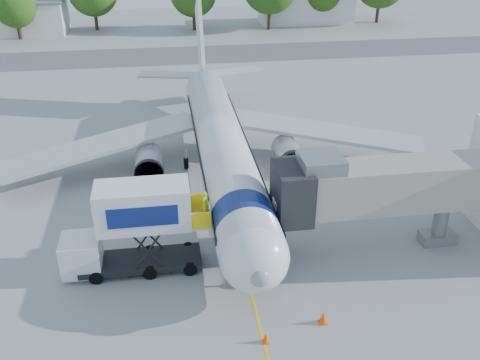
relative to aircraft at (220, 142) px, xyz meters
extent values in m
plane|color=#9A9A97|center=(0.00, -4.12, -2.95)|extent=(160.00, 160.00, 0.00)
cube|color=yellow|center=(0.00, -4.12, -2.94)|extent=(0.15, 70.00, 0.01)
cube|color=#59595B|center=(0.00, 37.88, -2.94)|extent=(120.00, 10.00, 0.01)
cylinder|color=silver|center=(0.00, -1.12, 0.05)|extent=(3.70, 28.00, 3.70)
sphere|color=silver|center=(0.00, -15.12, 0.05)|extent=(3.70, 3.70, 3.70)
sphere|color=gray|center=(0.00, -16.67, 0.05)|extent=(1.10, 1.10, 1.10)
cone|color=silver|center=(0.00, 15.88, 0.05)|extent=(3.70, 6.00, 3.70)
cube|color=silver|center=(0.00, 16.88, 4.25)|extent=(0.35, 7.26, 8.29)
cube|color=#AEB1B3|center=(9.00, 2.38, -0.65)|extent=(16.17, 9.32, 1.42)
cube|color=#AEB1B3|center=(-9.00, 2.38, -0.65)|extent=(16.17, 9.32, 1.42)
cylinder|color=#999BA0|center=(5.50, 0.38, -1.65)|extent=(2.10, 3.60, 2.10)
cylinder|color=#999BA0|center=(-5.50, 0.38, -1.65)|extent=(2.10, 3.60, 2.10)
cube|color=black|center=(0.00, -15.42, 0.50)|extent=(2.60, 1.39, 0.81)
cylinder|color=navy|center=(0.00, -12.12, 0.05)|extent=(3.73, 2.00, 3.73)
cylinder|color=silver|center=(0.00, -13.62, -2.20)|extent=(0.16, 0.16, 1.50)
cylinder|color=black|center=(0.00, -13.62, -2.63)|extent=(0.25, 0.64, 0.64)
cylinder|color=black|center=(2.60, 1.88, -2.50)|extent=(0.35, 0.90, 0.90)
cylinder|color=black|center=(-2.60, 1.88, -2.50)|extent=(0.35, 0.90, 0.90)
cube|color=#A49B8C|center=(9.00, -11.12, 1.45)|extent=(13.60, 2.60, 2.80)
cube|color=black|center=(2.90, -11.12, 1.45)|extent=(2.00, 3.20, 3.20)
cube|color=slate|center=(4.50, -11.12, 3.25)|extent=(2.40, 2.40, 0.80)
cylinder|color=slate|center=(12.50, -11.12, -1.45)|extent=(0.90, 0.90, 3.00)
cube|color=slate|center=(12.50, -11.12, -2.60)|extent=(2.20, 1.20, 0.70)
cylinder|color=black|center=(11.60, -11.12, -2.60)|extent=(0.30, 0.70, 0.70)
cylinder|color=black|center=(13.40, -11.12, -2.60)|extent=(0.30, 0.70, 0.70)
cube|color=black|center=(-6.00, -11.12, -2.40)|extent=(7.00, 2.30, 0.35)
cube|color=silver|center=(-9.30, -11.12, -1.60)|extent=(2.20, 2.20, 2.10)
cube|color=black|center=(-9.30, -11.12, -1.15)|extent=(1.90, 2.10, 0.70)
cube|color=silver|center=(-5.60, -11.12, 1.30)|extent=(5.20, 2.40, 2.50)
cube|color=navy|center=(-5.60, -12.34, 1.30)|extent=(3.80, 0.04, 1.20)
cube|color=silver|center=(-2.45, -11.12, 0.10)|extent=(1.10, 2.20, 0.10)
cube|color=yellow|center=(-2.45, -12.17, 0.65)|extent=(1.10, 0.06, 1.10)
cube|color=yellow|center=(-2.45, -10.07, 0.65)|extent=(1.10, 0.06, 1.10)
cylinder|color=black|center=(-3.20, -12.17, -2.55)|extent=(0.80, 0.25, 0.80)
cylinder|color=black|center=(-3.20, -10.07, -2.55)|extent=(0.80, 0.25, 0.80)
cylinder|color=black|center=(-8.50, -12.17, -2.55)|extent=(0.80, 0.25, 0.80)
cylinder|color=black|center=(-8.50, -10.07, -2.55)|extent=(0.80, 0.25, 0.80)
imported|color=#AFDB17|center=(-2.13, -11.12, 1.03)|extent=(0.61, 0.74, 1.76)
cone|color=#FA4C0D|center=(3.27, -17.17, -2.57)|extent=(0.47, 0.47, 0.75)
cube|color=#FA4C0D|center=(3.27, -17.17, -2.93)|extent=(0.43, 0.43, 0.04)
cone|color=#FA4C0D|center=(0.10, -18.07, -2.64)|extent=(0.38, 0.38, 0.61)
cube|color=#FA4C0D|center=(0.10, -18.07, -2.93)|extent=(0.35, 0.35, 0.03)
cube|color=silver|center=(-28.00, 55.88, -0.45)|extent=(18.00, 8.00, 5.00)
cube|color=slate|center=(-28.00, 55.88, 2.20)|extent=(18.40, 8.40, 0.30)
cube|color=silver|center=(22.00, 57.88, -0.45)|extent=(16.00, 7.00, 5.00)
cylinder|color=#382314|center=(-25.64, 51.65, -1.51)|extent=(0.56, 0.56, 2.87)
sphere|color=#204913|center=(-25.64, 51.65, 2.00)|extent=(6.38, 6.38, 6.38)
cylinder|color=#382314|center=(-14.29, 56.69, -1.14)|extent=(0.56, 0.56, 3.61)
cylinder|color=#382314|center=(1.93, 54.32, -1.23)|extent=(0.56, 0.56, 3.44)
cylinder|color=#382314|center=(14.38, 52.78, -0.89)|extent=(0.56, 0.56, 4.12)
cylinder|color=#382314|center=(24.17, 56.06, -1.38)|extent=(0.56, 0.56, 3.13)
cylinder|color=#382314|center=(34.54, 55.67, -0.94)|extent=(0.56, 0.56, 4.01)
camera|label=1|loc=(-4.06, -37.25, 16.31)|focal=40.00mm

